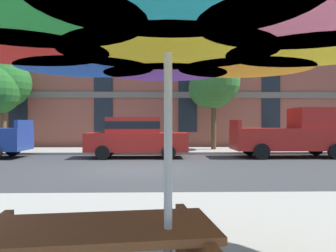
{
  "coord_description": "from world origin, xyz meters",
  "views": [
    {
      "loc": [
        0.77,
        -11.44,
        1.52
      ],
      "look_at": [
        1.17,
        3.2,
        1.4
      ],
      "focal_mm": 36.77,
      "sensor_mm": 36.0,
      "label": 1
    }
  ],
  "objects_px": {
    "pickup_red": "(296,134)",
    "patio_umbrella": "(168,23)",
    "street_tree_left": "(2,85)",
    "street_tree_middle": "(212,86)",
    "sedan_red": "(136,136)"
  },
  "relations": [
    {
      "from": "sedan_red",
      "to": "patio_umbrella",
      "type": "xyz_separation_m",
      "value": [
        1.08,
        -12.7,
        1.28
      ]
    },
    {
      "from": "street_tree_left",
      "to": "patio_umbrella",
      "type": "xyz_separation_m",
      "value": [
        8.45,
        -16.2,
        -1.32
      ]
    },
    {
      "from": "sedan_red",
      "to": "pickup_red",
      "type": "xyz_separation_m",
      "value": [
        7.11,
        0.0,
        0.08
      ]
    },
    {
      "from": "pickup_red",
      "to": "street_tree_middle",
      "type": "relative_size",
      "value": 1.02
    },
    {
      "from": "sedan_red",
      "to": "pickup_red",
      "type": "bearing_deg",
      "value": 0.0
    },
    {
      "from": "pickup_red",
      "to": "patio_umbrella",
      "type": "bearing_deg",
      "value": -115.42
    },
    {
      "from": "street_tree_left",
      "to": "street_tree_middle",
      "type": "bearing_deg",
      "value": -1.83
    },
    {
      "from": "street_tree_middle",
      "to": "patio_umbrella",
      "type": "relative_size",
      "value": 1.51
    },
    {
      "from": "sedan_red",
      "to": "pickup_red",
      "type": "distance_m",
      "value": 7.11
    },
    {
      "from": "street_tree_left",
      "to": "street_tree_middle",
      "type": "relative_size",
      "value": 0.99
    },
    {
      "from": "street_tree_left",
      "to": "street_tree_middle",
      "type": "xyz_separation_m",
      "value": [
        11.24,
        -0.36,
        -0.03
      ]
    },
    {
      "from": "sedan_red",
      "to": "patio_umbrella",
      "type": "height_order",
      "value": "patio_umbrella"
    },
    {
      "from": "street_tree_left",
      "to": "street_tree_middle",
      "type": "height_order",
      "value": "street_tree_middle"
    },
    {
      "from": "pickup_red",
      "to": "street_tree_middle",
      "type": "distance_m",
      "value": 5.17
    },
    {
      "from": "sedan_red",
      "to": "street_tree_left",
      "type": "height_order",
      "value": "street_tree_left"
    }
  ]
}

